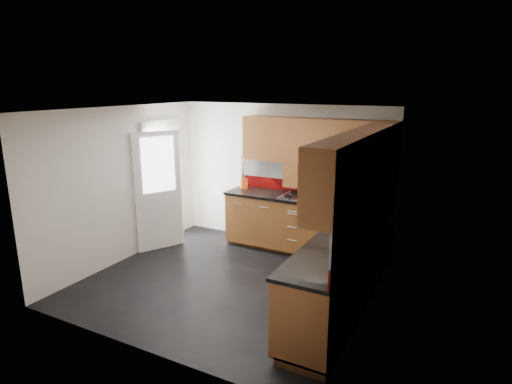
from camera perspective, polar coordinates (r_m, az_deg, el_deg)
The scene contains 14 objects.
room at distance 5.70m, azimuth -3.82°, elevation 1.85°, with size 4.00×3.80×2.64m.
base_cabinets at distance 6.20m, azimuth 8.39°, elevation -7.50°, with size 2.70×3.20×0.95m.
countertop at distance 6.03m, azimuth 8.39°, elevation -3.27°, with size 2.72×3.22×0.04m.
backsplash at distance 6.09m, azimuth 11.17°, elevation -0.38°, with size 2.70×3.20×0.54m.
upper_cabinets at distance 5.84m, azimuth 10.60°, elevation 5.33°, with size 2.50×3.20×0.72m.
extractor_hood at distance 6.99m, azimuth 6.40°, elevation 2.26°, with size 0.60×0.33×0.40m, color brown.
glass_cabinet at distance 6.00m, azimuth 15.83°, elevation 5.51°, with size 0.32×0.80×0.66m.
back_door at distance 7.42m, azimuth -12.52°, elevation 0.76°, with size 0.42×1.19×2.04m.
gas_hob at distance 6.92m, azimuth 5.82°, elevation -0.62°, with size 0.60×0.52×0.05m.
utensil_pot at distance 7.47m, azimuth -1.63°, elevation 1.26°, with size 0.13×0.13×0.48m.
toaster at distance 6.86m, azimuth 8.87°, elevation -0.28°, with size 0.24×0.16×0.17m.
food_processor at distance 6.18m, azimuth 15.03°, elevation -1.65°, with size 0.18×0.18×0.31m.
paper_towel at distance 5.58m, azimuth 13.88°, elevation -3.33°, with size 0.13×0.13×0.27m, color white.
orange_cloth at distance 6.23m, azimuth 14.47°, elevation -2.77°, with size 0.13×0.11×0.01m, color orange.
Camera 1 is at (2.92, -4.74, 2.72)m, focal length 30.00 mm.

